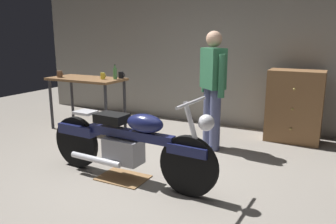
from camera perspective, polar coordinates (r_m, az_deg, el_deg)
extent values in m
plane|color=gray|center=(3.90, -4.00, -11.54)|extent=(12.00, 12.00, 0.00)
cube|color=gray|center=(6.12, 9.66, 12.23)|extent=(8.00, 0.12, 3.10)
cube|color=brown|center=(5.88, -13.72, 5.46)|extent=(1.30, 0.64, 0.04)
cylinder|color=#2D2D33|center=(6.17, -19.24, 1.20)|extent=(0.05, 0.05, 0.86)
cylinder|color=#2D2D33|center=(5.39, -10.48, 0.08)|extent=(0.05, 0.05, 0.86)
cylinder|color=#2D2D33|center=(6.53, -15.97, 2.06)|extent=(0.05, 0.05, 0.86)
cylinder|color=#2D2D33|center=(5.80, -7.37, 1.12)|extent=(0.05, 0.05, 0.86)
cylinder|color=black|center=(3.45, 3.52, -9.17)|extent=(0.64, 0.10, 0.64)
cylinder|color=black|center=(4.32, -15.27, -4.96)|extent=(0.64, 0.10, 0.64)
cube|color=#191E4C|center=(3.39, 3.56, -6.41)|extent=(0.45, 0.16, 0.10)
cube|color=#191E4C|center=(4.24, -14.94, -2.81)|extent=(0.53, 0.21, 0.12)
cube|color=gray|center=(3.85, -7.59, -6.50)|extent=(0.45, 0.26, 0.28)
cube|color=#191E4C|center=(3.73, -6.47, -3.73)|extent=(1.10, 0.16, 0.10)
ellipsoid|color=#191E4C|center=(3.58, -3.94, -1.92)|extent=(0.45, 0.24, 0.20)
cube|color=black|center=(3.84, -9.53, -1.02)|extent=(0.37, 0.26, 0.10)
cube|color=silver|center=(4.10, -13.88, -0.05)|extent=(0.25, 0.21, 0.03)
cylinder|color=silver|center=(3.31, 4.53, -4.06)|extent=(0.27, 0.06, 0.68)
cylinder|color=silver|center=(3.25, 4.00, 1.61)|extent=(0.06, 0.60, 0.03)
sphere|color=silver|center=(3.22, 6.50, -1.82)|extent=(0.16, 0.16, 0.16)
cylinder|color=silver|center=(3.98, -12.25, -7.90)|extent=(0.70, 0.11, 0.07)
cylinder|color=#4F557B|center=(4.77, 8.00, -1.39)|extent=(0.15, 0.15, 0.88)
cylinder|color=#4F557B|center=(4.94, 6.88, -0.85)|extent=(0.15, 0.15, 0.88)
cube|color=#33724C|center=(4.73, 7.69, 7.36)|extent=(0.43, 0.42, 0.56)
cylinder|color=#33724C|center=(4.54, 9.11, 6.04)|extent=(0.09, 0.09, 0.58)
cylinder|color=#33724C|center=(4.95, 6.32, 6.72)|extent=(0.09, 0.09, 0.58)
sphere|color=tan|center=(4.71, 7.84, 12.20)|extent=(0.22, 0.22, 0.22)
cube|color=brown|center=(5.47, 20.69, 0.91)|extent=(0.80, 0.44, 1.10)
sphere|color=tan|center=(5.19, 20.66, 3.68)|extent=(0.04, 0.04, 0.04)
sphere|color=tan|center=(5.24, 20.39, 0.44)|extent=(0.04, 0.04, 0.04)
sphere|color=tan|center=(5.31, 20.14, -2.71)|extent=(0.04, 0.04, 0.04)
cube|color=olive|center=(3.98, -7.64, -11.01)|extent=(0.56, 0.40, 0.01)
cylinder|color=yellow|center=(5.64, -11.05, 6.02)|extent=(0.07, 0.07, 0.10)
torus|color=yellow|center=(5.62, -10.70, 6.06)|extent=(0.06, 0.01, 0.06)
cylinder|color=brown|center=(6.07, -17.94, 6.15)|extent=(0.09, 0.09, 0.11)
torus|color=brown|center=(6.04, -17.60, 6.19)|extent=(0.06, 0.01, 0.06)
cylinder|color=black|center=(5.69, -8.01, 6.23)|extent=(0.09, 0.09, 0.11)
torus|color=black|center=(5.66, -7.60, 6.26)|extent=(0.06, 0.01, 0.06)
cylinder|color=#4C8C4C|center=(5.60, -8.99, 6.44)|extent=(0.06, 0.06, 0.18)
cylinder|color=#4C8C4C|center=(5.59, -9.03, 7.61)|extent=(0.03, 0.03, 0.05)
cylinder|color=black|center=(5.58, -9.04, 7.92)|extent=(0.03, 0.03, 0.01)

